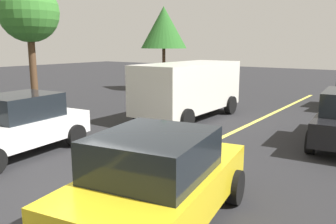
% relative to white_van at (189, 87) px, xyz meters
% --- Properties ---
extents(ground_plane, '(80.00, 80.00, 0.00)m').
position_rel_white_van_xyz_m(ground_plane, '(-7.46, -2.46, -1.27)').
color(ground_plane, '#262628').
extents(lane_marking_centre, '(28.00, 0.16, 0.01)m').
position_rel_white_van_xyz_m(lane_marking_centre, '(-4.46, -2.46, -1.26)').
color(lane_marking_centre, '#E0D14C').
extents(white_van, '(5.21, 2.28, 2.20)m').
position_rel_white_van_xyz_m(white_van, '(0.00, 0.00, 0.00)').
color(white_van, silver).
rests_on(white_van, ground_plane).
extents(car_yellow_mid_road, '(4.06, 2.54, 1.59)m').
position_rel_white_van_xyz_m(car_yellow_mid_road, '(-7.47, -4.08, -0.47)').
color(car_yellow_mid_road, gold).
rests_on(car_yellow_mid_road, ground_plane).
extents(car_white_crossing, '(4.00, 2.27, 1.60)m').
position_rel_white_van_xyz_m(car_white_crossing, '(-6.57, 1.31, -0.47)').
color(car_white_crossing, white).
rests_on(car_white_crossing, ground_plane).
extents(tree_centre_verge, '(2.29, 2.29, 5.27)m').
position_rel_white_van_xyz_m(tree_centre_verge, '(-3.50, 5.09, 2.81)').
color(tree_centre_verge, '#513823').
rests_on(tree_centre_verge, ground_plane).
extents(tree_right_verge, '(2.93, 2.93, 5.27)m').
position_rel_white_van_xyz_m(tree_right_verge, '(6.55, 6.01, 2.69)').
color(tree_right_verge, '#513823').
rests_on(tree_right_verge, ground_plane).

